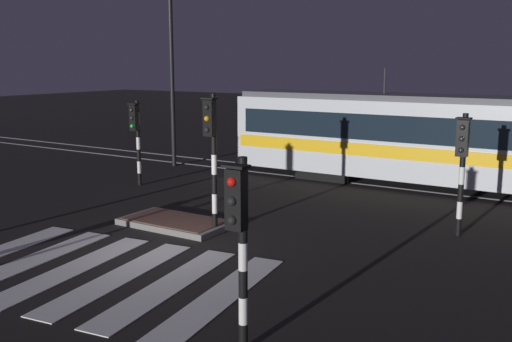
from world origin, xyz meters
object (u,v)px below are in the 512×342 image
traffic_light_corner_near_right (239,227)px  traffic_light_corner_far_right (462,156)px  street_lamp_trackside_left (168,49)px  tram (449,140)px  traffic_light_median_centre (212,143)px  traffic_light_corner_far_left (136,130)px

traffic_light_corner_near_right → traffic_light_corner_far_right: bearing=80.5°
traffic_light_corner_near_right → street_lamp_trackside_left: 16.78m
street_lamp_trackside_left → tram: bearing=8.0°
traffic_light_median_centre → tram: 9.37m
traffic_light_corner_far_left → traffic_light_corner_near_right: size_ratio=1.01×
traffic_light_corner_far_left → traffic_light_corner_near_right: bearing=-39.9°
tram → traffic_light_corner_far_left: bearing=-151.6°
traffic_light_corner_far_right → traffic_light_corner_near_right: (-1.34, -7.97, -0.08)m
traffic_light_corner_far_right → tram: size_ratio=0.20×
traffic_light_corner_near_right → street_lamp_trackside_left: (-11.45, 11.92, 2.92)m
traffic_light_corner_near_right → tram: 13.49m
traffic_light_median_centre → street_lamp_trackside_left: (-7.35, 7.00, 2.54)m
traffic_light_corner_far_left → traffic_light_median_centre: bearing=-30.3°
traffic_light_corner_far_right → street_lamp_trackside_left: (-12.78, 3.95, 2.85)m
traffic_light_corner_far_right → traffic_light_corner_near_right: traffic_light_corner_far_right is taller
traffic_light_corner_far_right → tram: tram is taller
traffic_light_corner_near_right → street_lamp_trackside_left: street_lamp_trackside_left is taller
traffic_light_median_centre → traffic_light_corner_far_left: bearing=149.7°
traffic_light_corner_far_right → traffic_light_median_centre: size_ratio=0.87×
traffic_light_corner_near_right → street_lamp_trackside_left: bearing=133.8°
tram → traffic_light_corner_near_right: bearing=-88.5°
traffic_light_corner_near_right → traffic_light_corner_far_left: bearing=140.1°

